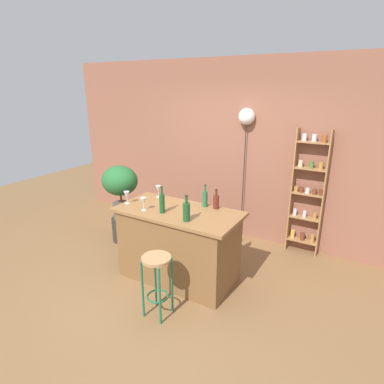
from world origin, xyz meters
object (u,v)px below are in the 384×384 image
spice_shelf (308,193)px  plant_stool (123,229)px  bottle_soda_blue (216,201)px  pendant_globe_light (247,118)px  wine_glass_right (127,195)px  potted_plant (120,184)px  bottle_olive_oil (205,198)px  bottle_sauce_amber (186,211)px  bar_stool (157,273)px  bottle_wine_red (162,203)px  wine_glass_left (143,201)px  wine_glass_center (158,189)px

spice_shelf → plant_stool: 2.88m
bottle_soda_blue → pendant_globe_light: size_ratio=0.12×
wine_glass_right → pendant_globe_light: (0.93, 1.67, 0.88)m
potted_plant → bottle_olive_oil: potted_plant is taller
plant_stool → pendant_globe_light: pendant_globe_light is taller
spice_shelf → pendant_globe_light: pendant_globe_light is taller
bottle_sauce_amber → bottle_olive_oil: (-0.04, 0.50, -0.01)m
spice_shelf → bar_stool: bearing=-114.9°
bar_stool → wine_glass_right: 1.19m
plant_stool → pendant_globe_light: bearing=34.9°
wine_glass_right → spice_shelf: bearing=40.5°
plant_stool → pendant_globe_light: size_ratio=0.19×
bottle_wine_red → wine_glass_left: (-0.24, -0.05, -0.01)m
bottle_soda_blue → wine_glass_right: bearing=-158.2°
potted_plant → bottle_olive_oil: (1.56, -0.15, 0.10)m
bottle_soda_blue → pendant_globe_light: 1.54m
wine_glass_right → wine_glass_left: bearing=-13.0°
bottle_wine_red → bottle_olive_oil: 0.56m
pendant_globe_light → wine_glass_center: bearing=-120.0°
spice_shelf → bottle_olive_oil: spice_shelf is taller
spice_shelf → potted_plant: (-2.57, -1.07, 0.00)m
bar_stool → wine_glass_center: bearing=124.7°
wine_glass_left → bottle_wine_red: bearing=13.0°
potted_plant → bottle_olive_oil: size_ratio=2.95×
bar_stool → plant_stool: bar_stool is taller
spice_shelf → potted_plant: bearing=-157.4°
bottle_olive_oil → pendant_globe_light: bearing=89.3°
bottle_sauce_amber → wine_glass_right: bearing=174.8°
plant_stool → potted_plant: size_ratio=0.46×
potted_plant → bottle_wine_red: 1.36m
pendant_globe_light → bottle_sauce_amber: bearing=-89.3°
plant_stool → bottle_wine_red: bearing=-25.9°
bottle_wine_red → potted_plant: bearing=154.1°
spice_shelf → bottle_wine_red: spice_shelf is taller
bar_stool → pendant_globe_light: bearing=88.9°
spice_shelf → bottle_olive_oil: 1.58m
spice_shelf → wine_glass_center: size_ratio=11.22×
bottle_wine_red → wine_glass_left: bottle_wine_red is taller
spice_shelf → bottle_sauce_amber: bearing=-119.3°
spice_shelf → potted_plant: 2.78m
wine_glass_center → wine_glass_left: bearing=-74.4°
bottle_olive_oil → wine_glass_right: 1.01m
bar_stool → bottle_wine_red: (-0.32, 0.56, 0.55)m
wine_glass_right → bottle_sauce_amber: bearing=-5.2°
bottle_soda_blue → bottle_wine_red: bearing=-137.8°
plant_stool → potted_plant: potted_plant is taller
pendant_globe_light → plant_stool: bearing=-145.1°
bottle_wine_red → pendant_globe_light: pendant_globe_light is taller
spice_shelf → pendant_globe_light: 1.40m
bar_stool → bottle_olive_oil: size_ratio=2.46×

